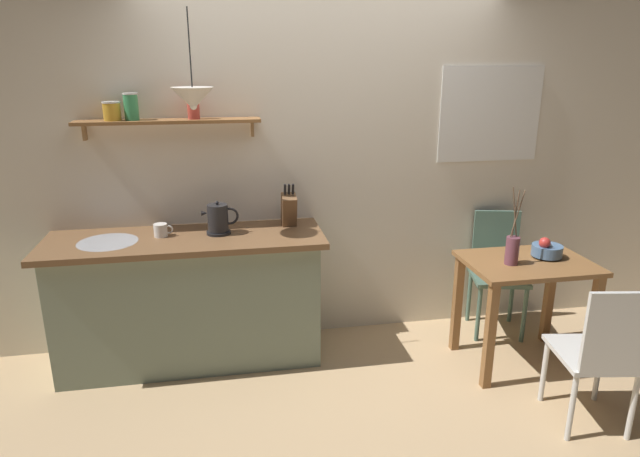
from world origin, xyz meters
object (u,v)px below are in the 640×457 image
(dining_table, at_px, (526,282))
(electric_kettle, at_px, (218,219))
(knife_block, at_px, (289,209))
(coffee_mug_by_sink, at_px, (161,230))
(dining_chair_near, at_px, (601,351))
(fruit_bowl, at_px, (546,249))
(pendant_lamp, at_px, (193,98))
(dining_chair_far, at_px, (497,266))
(twig_vase, at_px, (512,249))

(dining_table, bearing_deg, electric_kettle, 167.46)
(knife_block, xyz_separation_m, coffee_mug_by_sink, (-0.87, -0.10, -0.08))
(electric_kettle, distance_m, knife_block, 0.50)
(dining_chair_near, relative_size, fruit_bowl, 4.49)
(knife_block, bearing_deg, dining_chair_near, -39.68)
(knife_block, xyz_separation_m, pendant_lamp, (-0.60, -0.20, 0.78))
(dining_chair_far, bearing_deg, dining_table, -98.08)
(dining_chair_near, height_order, dining_chair_far, dining_chair_far)
(dining_chair_near, relative_size, dining_chair_far, 0.98)
(dining_chair_far, xyz_separation_m, coffee_mug_by_sink, (-2.48, -0.08, 0.45))
(dining_chair_far, height_order, electric_kettle, electric_kettle)
(coffee_mug_by_sink, bearing_deg, dining_chair_far, 1.78)
(dining_chair_far, xyz_separation_m, knife_block, (-1.61, 0.02, 0.53))
(dining_table, relative_size, coffee_mug_by_sink, 6.57)
(twig_vase, distance_m, coffee_mug_by_sink, 2.31)
(twig_vase, bearing_deg, electric_kettle, 165.61)
(dining_chair_near, bearing_deg, dining_table, 92.73)
(dining_chair_far, bearing_deg, electric_kettle, -177.67)
(coffee_mug_by_sink, distance_m, pendant_lamp, 0.90)
(fruit_bowl, height_order, coffee_mug_by_sink, coffee_mug_by_sink)
(dining_chair_far, height_order, knife_block, knife_block)
(knife_block, bearing_deg, pendant_lamp, -161.45)
(knife_block, height_order, pendant_lamp, pendant_lamp)
(dining_table, relative_size, knife_block, 2.70)
(dining_chair_near, xyz_separation_m, coffee_mug_by_sink, (-2.44, 1.21, 0.47))
(dining_chair_far, height_order, twig_vase, twig_vase)
(twig_vase, height_order, coffee_mug_by_sink, twig_vase)
(knife_block, distance_m, pendant_lamp, 1.00)
(dining_chair_near, bearing_deg, twig_vase, 104.12)
(dining_table, bearing_deg, twig_vase, -167.47)
(fruit_bowl, bearing_deg, dining_table, -165.01)
(pendant_lamp, bearing_deg, dining_table, -9.47)
(fruit_bowl, distance_m, pendant_lamp, 2.52)
(dining_chair_near, relative_size, twig_vase, 1.75)
(coffee_mug_by_sink, bearing_deg, dining_chair_near, -26.33)
(electric_kettle, bearing_deg, coffee_mug_by_sink, 178.74)
(dining_chair_near, bearing_deg, dining_chair_far, 88.19)
(dining_chair_far, distance_m, coffee_mug_by_sink, 2.52)
(pendant_lamp, bearing_deg, electric_kettle, 40.61)
(dining_chair_far, distance_m, twig_vase, 0.70)
(twig_vase, distance_m, knife_block, 1.52)
(dining_table, bearing_deg, pendant_lamp, 170.53)
(dining_chair_near, distance_m, dining_chair_far, 1.29)
(fruit_bowl, bearing_deg, coffee_mug_by_sink, 170.70)
(dining_table, xyz_separation_m, dining_chair_far, (0.08, 0.54, -0.09))
(pendant_lamp, bearing_deg, dining_chair_far, 4.64)
(dining_chair_far, bearing_deg, twig_vase, -111.21)
(fruit_bowl, distance_m, electric_kettle, 2.23)
(dining_chair_far, distance_m, electric_kettle, 2.16)
(dining_table, xyz_separation_m, dining_chair_near, (0.04, -0.75, -0.11))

